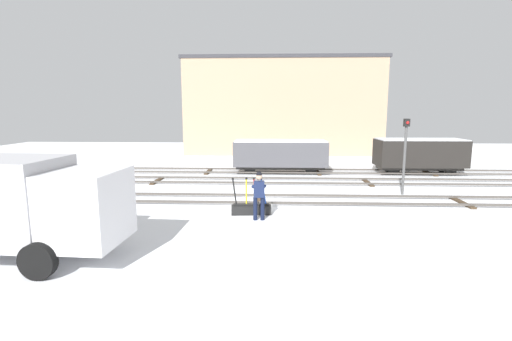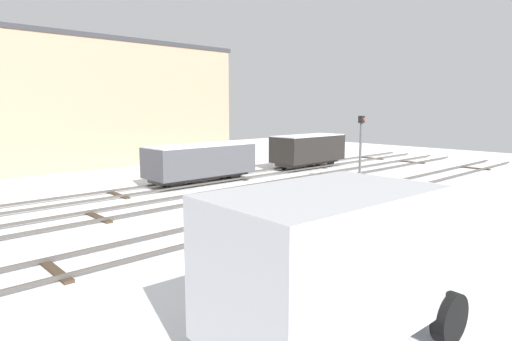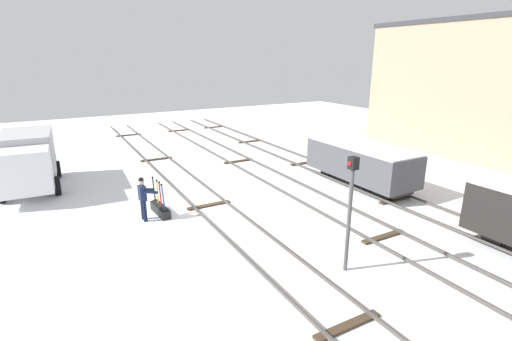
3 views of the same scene
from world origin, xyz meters
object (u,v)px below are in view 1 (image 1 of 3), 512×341
object	(u,v)px
switch_lever_frame	(251,208)
delivery_truck	(18,203)
rail_worker	(259,193)
freight_car_near_switch	(280,154)
signal_post	(405,148)
freight_car_far_end	(420,154)

from	to	relation	value
switch_lever_frame	delivery_truck	bearing A→B (deg)	-145.99
rail_worker	freight_car_near_switch	distance (m)	10.54
signal_post	freight_car_near_switch	distance (m)	8.35
signal_post	freight_car_far_end	bearing A→B (deg)	63.44
delivery_truck	freight_car_near_switch	size ratio (longest dim) A/B	0.94
freight_car_near_switch	signal_post	bearing A→B (deg)	-46.82
switch_lever_frame	freight_car_near_switch	world-z (taller)	freight_car_near_switch
rail_worker	freight_car_near_switch	size ratio (longest dim) A/B	0.31
switch_lever_frame	freight_car_near_switch	distance (m)	9.93
signal_post	freight_car_near_switch	size ratio (longest dim) A/B	0.61
rail_worker	signal_post	size ratio (longest dim) A/B	0.50
rail_worker	freight_car_far_end	distance (m)	14.30
switch_lever_frame	signal_post	world-z (taller)	signal_post
delivery_truck	freight_car_near_switch	distance (m)	16.18
switch_lever_frame	freight_car_far_end	bearing A→B (deg)	40.01
delivery_truck	freight_car_far_end	size ratio (longest dim) A/B	1.03
switch_lever_frame	freight_car_far_end	size ratio (longest dim) A/B	0.29
rail_worker	delivery_truck	xyz separation A→B (m)	(-6.24, -3.97, 0.55)
switch_lever_frame	freight_car_far_end	xyz separation A→B (m)	(10.03, 9.79, 1.03)
signal_post	delivery_truck	bearing A→B (deg)	-146.84
signal_post	freight_car_near_switch	world-z (taller)	signal_post
switch_lever_frame	freight_car_near_switch	xyz separation A→B (m)	(1.31, 9.79, 0.97)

